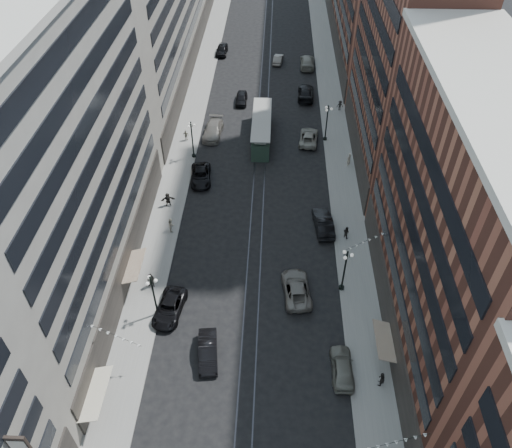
% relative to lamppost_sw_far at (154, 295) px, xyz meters
% --- Properties ---
extents(ground, '(220.00, 220.00, 0.00)m').
position_rel_lamppost_sw_far_xyz_m(ground, '(9.20, 32.00, -3.10)').
color(ground, black).
rests_on(ground, ground).
extents(sidewalk_west, '(4.00, 180.00, 0.15)m').
position_rel_lamppost_sw_far_xyz_m(sidewalk_west, '(-1.80, 42.00, -3.02)').
color(sidewalk_west, gray).
rests_on(sidewalk_west, ground).
extents(sidewalk_east, '(4.00, 180.00, 0.15)m').
position_rel_lamppost_sw_far_xyz_m(sidewalk_east, '(20.20, 42.00, -3.02)').
color(sidewalk_east, gray).
rests_on(sidewalk_east, ground).
extents(rail_west, '(0.12, 180.00, 0.02)m').
position_rel_lamppost_sw_far_xyz_m(rail_west, '(8.50, 42.00, -3.09)').
color(rail_west, '#2D2D33').
rests_on(rail_west, ground).
extents(rail_east, '(0.12, 180.00, 0.02)m').
position_rel_lamppost_sw_far_xyz_m(rail_east, '(9.90, 42.00, -3.09)').
color(rail_east, '#2D2D33').
rests_on(rail_east, ground).
extents(building_west_mid, '(8.00, 36.00, 28.00)m').
position_rel_lamppost_sw_far_xyz_m(building_west_mid, '(-7.80, 5.00, 10.90)').
color(building_west_mid, gray).
rests_on(building_west_mid, ground).
extents(building_east_mid, '(8.00, 30.00, 24.00)m').
position_rel_lamppost_sw_far_xyz_m(building_east_mid, '(26.20, -0.00, 8.90)').
color(building_east_mid, brown).
rests_on(building_east_mid, ground).
extents(building_east_tower, '(8.00, 26.00, 42.00)m').
position_rel_lamppost_sw_far_xyz_m(building_east_tower, '(26.20, 28.00, 17.90)').
color(building_east_tower, brown).
rests_on(building_east_tower, ground).
extents(lamppost_sw_far, '(1.03, 1.14, 5.52)m').
position_rel_lamppost_sw_far_xyz_m(lamppost_sw_far, '(0.00, 0.00, 0.00)').
color(lamppost_sw_far, black).
rests_on(lamppost_sw_far, sidewalk_west).
extents(lamppost_sw_mid, '(1.03, 1.14, 5.52)m').
position_rel_lamppost_sw_far_xyz_m(lamppost_sw_mid, '(0.00, 27.00, 0.00)').
color(lamppost_sw_mid, black).
rests_on(lamppost_sw_mid, sidewalk_west).
extents(lamppost_se_far, '(1.03, 1.14, 5.52)m').
position_rel_lamppost_sw_far_xyz_m(lamppost_se_far, '(18.40, 4.00, 0.00)').
color(lamppost_se_far, black).
rests_on(lamppost_se_far, sidewalk_east).
extents(lamppost_se_mid, '(1.03, 1.14, 5.52)m').
position_rel_lamppost_sw_far_xyz_m(lamppost_se_mid, '(18.40, 32.00, 0.00)').
color(lamppost_se_mid, black).
rests_on(lamppost_se_mid, sidewalk_east).
extents(streetcar, '(2.66, 12.02, 3.32)m').
position_rel_lamppost_sw_far_xyz_m(streetcar, '(9.20, 32.08, -1.56)').
color(streetcar, '#263C2F').
rests_on(streetcar, ground).
extents(car_2, '(3.14, 5.57, 1.47)m').
position_rel_lamppost_sw_far_xyz_m(car_2, '(1.16, 0.32, -2.36)').
color(car_2, black).
rests_on(car_2, ground).
extents(car_4, '(1.99, 4.79, 1.62)m').
position_rel_lamppost_sw_far_xyz_m(car_4, '(17.60, -5.65, -2.28)').
color(car_4, slate).
rests_on(car_4, ground).
extents(car_5, '(2.25, 4.96, 1.58)m').
position_rel_lamppost_sw_far_xyz_m(car_5, '(5.51, -4.51, -2.31)').
color(car_5, black).
rests_on(car_5, ground).
extents(pedestrian_2, '(0.95, 0.61, 1.84)m').
position_rel_lamppost_sw_far_xyz_m(pedestrian_2, '(-1.22, 3.47, -2.03)').
color(pedestrian_2, black).
rests_on(pedestrian_2, sidewalk_west).
extents(car_7, '(3.09, 5.70, 1.52)m').
position_rel_lamppost_sw_far_xyz_m(car_7, '(1.62, 21.87, -2.34)').
color(car_7, black).
rests_on(car_7, ground).
extents(car_8, '(2.92, 6.25, 1.76)m').
position_rel_lamppost_sw_far_xyz_m(car_8, '(2.09, 32.75, -2.21)').
color(car_8, slate).
rests_on(car_8, ground).
extents(car_9, '(2.18, 5.03, 1.69)m').
position_rel_lamppost_sw_far_xyz_m(car_9, '(0.80, 60.78, -2.25)').
color(car_9, black).
rests_on(car_9, ground).
extents(car_10, '(2.51, 5.60, 1.78)m').
position_rel_lamppost_sw_far_xyz_m(car_10, '(17.02, 13.21, -2.20)').
color(car_10, black).
rests_on(car_10, ground).
extents(car_11, '(3.11, 5.70, 1.51)m').
position_rel_lamppost_sw_far_xyz_m(car_11, '(16.00, 31.60, -2.34)').
color(car_11, gray).
rests_on(car_11, ground).
extents(car_12, '(2.77, 6.24, 1.78)m').
position_rel_lamppost_sw_far_xyz_m(car_12, '(16.00, 44.59, -2.21)').
color(car_12, black).
rests_on(car_12, ground).
extents(car_13, '(1.83, 4.42, 1.50)m').
position_rel_lamppost_sw_far_xyz_m(car_13, '(5.64, 42.50, -2.35)').
color(car_13, black).
rests_on(car_13, ground).
extents(car_14, '(2.04, 4.43, 1.41)m').
position_rel_lamppost_sw_far_xyz_m(car_14, '(11.40, 57.41, -2.39)').
color(car_14, slate).
rests_on(car_14, ground).
extents(pedestrian_5, '(1.75, 0.92, 1.81)m').
position_rel_lamppost_sw_far_xyz_m(pedestrian_5, '(-1.74, 16.51, -2.04)').
color(pedestrian_5, black).
rests_on(pedestrian_5, sidewalk_west).
extents(pedestrian_6, '(0.98, 0.53, 1.60)m').
position_rel_lamppost_sw_far_xyz_m(pedestrian_6, '(-1.63, 31.07, -2.15)').
color(pedestrian_6, gray).
rests_on(pedestrian_6, sidewalk_west).
extents(pedestrian_7, '(0.82, 0.82, 1.55)m').
position_rel_lamppost_sw_far_xyz_m(pedestrian_7, '(19.54, 11.72, -2.17)').
color(pedestrian_7, black).
rests_on(pedestrian_7, sidewalk_east).
extents(pedestrian_8, '(0.83, 0.81, 1.92)m').
position_rel_lamppost_sw_far_xyz_m(pedestrian_8, '(21.16, 25.79, -1.99)').
color(pedestrian_8, '#BCB09C').
rests_on(pedestrian_8, sidewalk_east).
extents(pedestrian_9, '(1.10, 0.59, 1.62)m').
position_rel_lamppost_sw_far_xyz_m(pedestrian_9, '(21.20, 40.50, -2.13)').
color(pedestrian_9, black).
rests_on(pedestrian_9, sidewalk_east).
extents(car_extra_0, '(3.31, 6.04, 1.60)m').
position_rel_lamppost_sw_far_xyz_m(car_extra_0, '(13.70, 3.24, -2.29)').
color(car_extra_0, slate).
rests_on(car_extra_0, ground).
extents(car_extra_1, '(2.69, 6.19, 1.77)m').
position_rel_lamppost_sw_far_xyz_m(car_extra_1, '(16.65, 56.08, -2.21)').
color(car_extra_1, slate).
rests_on(car_extra_1, ground).
extents(pedestrian_extra_0, '(0.88, 0.83, 1.61)m').
position_rel_lamppost_sw_far_xyz_m(pedestrian_extra_0, '(20.81, -6.78, -2.14)').
color(pedestrian_extra_0, black).
rests_on(pedestrian_extra_0, sidewalk_east).
extents(pedestrian_extra_1, '(0.70, 0.97, 1.79)m').
position_rel_lamppost_sw_far_xyz_m(pedestrian_extra_1, '(-0.58, 12.07, -2.05)').
color(pedestrian_extra_1, '#BCB39C').
rests_on(pedestrian_extra_1, sidewalk_west).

